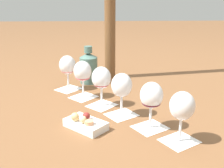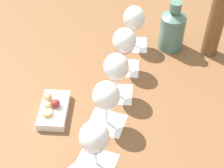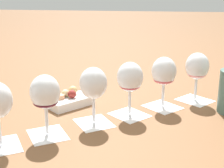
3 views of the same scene
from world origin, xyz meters
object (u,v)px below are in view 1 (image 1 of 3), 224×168
(wine_glass_2, at_px, (101,80))
(wine_glass_1, at_px, (83,73))
(wine_glass_3, at_px, (122,87))
(wine_glass_4, at_px, (151,97))
(snack_dish, at_px, (85,123))
(wine_glass_0, at_px, (67,67))
(wine_glass_5, at_px, (182,108))
(ceramic_vase, at_px, (89,67))

(wine_glass_2, bearing_deg, wine_glass_1, 128.65)
(wine_glass_3, height_order, wine_glass_4, same)
(wine_glass_3, relative_size, snack_dish, 1.01)
(wine_glass_0, relative_size, wine_glass_1, 1.00)
(wine_glass_5, bearing_deg, snack_dish, 161.32)
(wine_glass_3, distance_m, wine_glass_5, 0.30)
(wine_glass_0, xyz_separation_m, wine_glass_5, (0.45, -0.58, 0.00))
(wine_glass_3, xyz_separation_m, ceramic_vase, (-0.15, 0.46, -0.03))
(wine_glass_4, xyz_separation_m, snack_dish, (-0.25, 0.01, -0.11))
(ceramic_vase, bearing_deg, wine_glass_3, -71.50)
(wine_glass_4, bearing_deg, wine_glass_1, 128.77)
(wine_glass_3, bearing_deg, wine_glass_4, -50.13)
(wine_glass_0, xyz_separation_m, wine_glass_2, (0.18, -0.24, -0.00))
(wine_glass_0, distance_m, wine_glass_3, 0.43)
(wine_glass_0, height_order, wine_glass_2, same)
(wine_glass_0, height_order, wine_glass_4, same)
(wine_glass_1, height_order, snack_dish, wine_glass_1)
(wine_glass_1, xyz_separation_m, wine_glass_4, (0.28, -0.34, -0.00))
(wine_glass_3, distance_m, wine_glass_4, 0.16)
(wine_glass_2, relative_size, wine_glass_3, 1.00)
(wine_glass_2, bearing_deg, wine_glass_5, -51.23)
(wine_glass_1, distance_m, wine_glass_3, 0.28)
(wine_glass_3, distance_m, snack_dish, 0.22)
(ceramic_vase, bearing_deg, wine_glass_0, -132.96)
(wine_glass_2, bearing_deg, wine_glass_3, -52.39)
(wine_glass_2, xyz_separation_m, wine_glass_3, (0.08, -0.11, 0.00))
(wine_glass_4, bearing_deg, snack_dish, 178.41)
(wine_glass_5, height_order, ceramic_vase, ceramic_vase)
(wine_glass_1, relative_size, wine_glass_3, 1.00)
(snack_dish, bearing_deg, wine_glass_1, 94.14)
(wine_glass_0, relative_size, snack_dish, 1.01)
(wine_glass_1, bearing_deg, snack_dish, -85.86)
(wine_glass_1, distance_m, ceramic_vase, 0.24)
(wine_glass_5, distance_m, ceramic_vase, 0.77)
(wine_glass_2, height_order, snack_dish, wine_glass_2)
(wine_glass_1, relative_size, snack_dish, 1.01)
(wine_glass_4, relative_size, wine_glass_5, 1.00)
(wine_glass_0, height_order, ceramic_vase, ceramic_vase)
(wine_glass_3, relative_size, wine_glass_4, 1.00)
(wine_glass_0, distance_m, ceramic_vase, 0.16)
(snack_dish, bearing_deg, wine_glass_5, -18.68)
(wine_glass_5, bearing_deg, wine_glass_3, 129.30)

